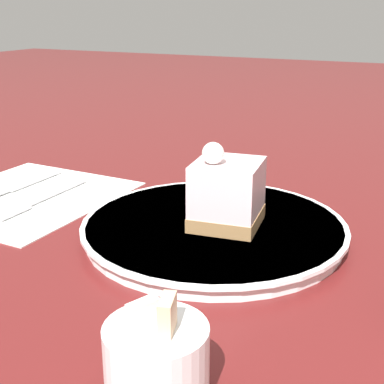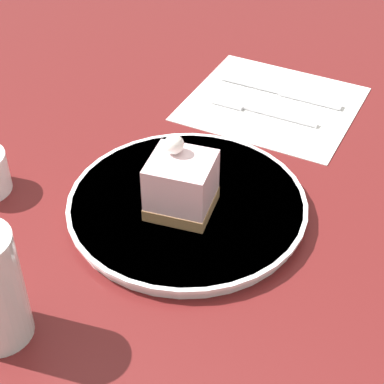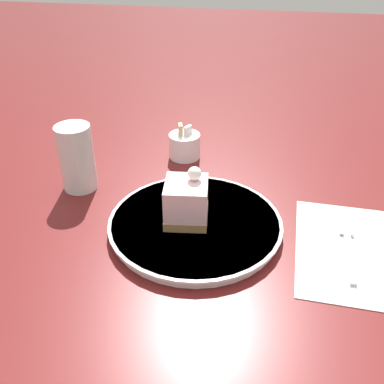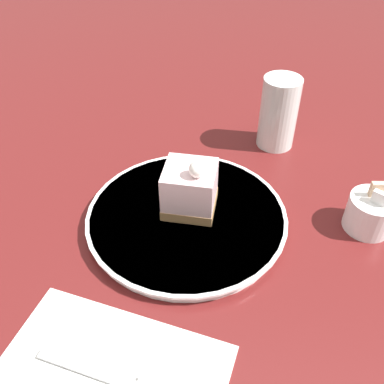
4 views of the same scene
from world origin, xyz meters
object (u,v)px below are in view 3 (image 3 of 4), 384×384
object	(u,v)px
cake_slice	(187,200)
plate	(196,223)
sugar_bowl	(185,145)
fork	(348,242)
drinking_glass	(77,158)

from	to	relation	value
cake_slice	plate	bearing A→B (deg)	-11.02
plate	sugar_bowl	world-z (taller)	sugar_bowl
fork	sugar_bowl	bearing A→B (deg)	143.96
plate	sugar_bowl	bearing A→B (deg)	106.09
cake_slice	fork	bearing A→B (deg)	-6.78
cake_slice	drinking_glass	xyz separation A→B (m)	(-0.22, 0.08, 0.01)
cake_slice	drinking_glass	bearing A→B (deg)	151.83
cake_slice	drinking_glass	distance (m)	0.24
fork	drinking_glass	size ratio (longest dim) A/B	1.29
plate	cake_slice	world-z (taller)	cake_slice
drinking_glass	plate	bearing A→B (deg)	-19.47
plate	drinking_glass	bearing A→B (deg)	160.53
sugar_bowl	drinking_glass	bearing A→B (deg)	-136.69
plate	sugar_bowl	size ratio (longest dim) A/B	3.83
drinking_glass	fork	bearing A→B (deg)	-9.35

